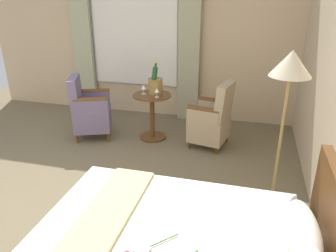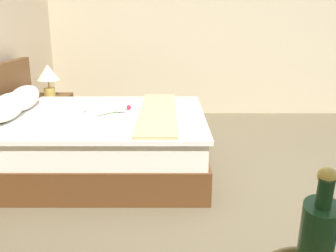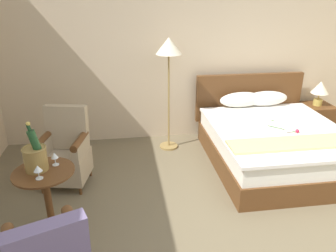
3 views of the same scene
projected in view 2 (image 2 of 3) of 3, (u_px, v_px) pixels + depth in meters
ground_plane at (285, 204)px, 3.10m from camera, size 7.74×7.74×0.00m
wall_far_side at (231, 17)px, 5.75m from camera, size 0.12×5.71×3.02m
bed at (96, 139)px, 3.76m from camera, size 1.77×2.08×1.05m
nightstand at (52, 116)px, 4.86m from camera, size 0.54×0.47×0.53m
bedside_lamp at (48, 75)px, 4.71m from camera, size 0.28×0.28×0.40m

